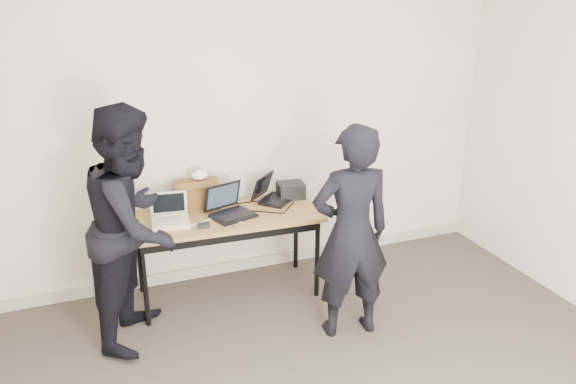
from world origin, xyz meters
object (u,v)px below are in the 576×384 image
person_typist (351,233)px  leather_satchel (197,194)px  equipment_box (291,190)px  laptop_center (229,208)px  desk (226,222)px  laptop_beige (170,218)px  person_observer (134,226)px  laptop_right (272,195)px

person_typist → leather_satchel: bearing=-44.0°
equipment_box → laptop_center: bearing=-162.0°
desk → laptop_beige: 0.45m
desk → person_observer: (-0.74, -0.29, 0.21)m
laptop_beige → person_typist: (1.14, -0.82, 0.03)m
laptop_beige → laptop_right: (0.89, 0.18, 0.00)m
person_observer → laptop_right: bearing=-43.4°
leather_satchel → person_typist: person_typist is taller
person_observer → laptop_center: bearing=-44.4°
equipment_box → person_typist: bearing=-86.2°
laptop_center → laptop_right: bearing=5.4°
laptop_center → laptop_beige: bearing=161.6°
laptop_beige → person_typist: size_ratio=0.20×
laptop_right → equipment_box: laptop_right is taller
desk → person_typist: 1.08m
desk → laptop_center: (0.03, -0.00, 0.12)m
laptop_right → equipment_box: bearing=-39.5°
leather_satchel → person_observer: size_ratio=0.22×
leather_satchel → person_typist: bearing=-44.1°
desk → leather_satchel: leather_satchel is taller
laptop_beige → leather_satchel: 0.36m
equipment_box → person_observer: (-1.37, -0.48, 0.08)m
person_observer → person_typist: bearing=-85.0°
laptop_right → person_typist: person_typist is taller
leather_satchel → person_observer: 0.76m
desk → leather_satchel: size_ratio=4.05×
laptop_beige → person_observer: bearing=-129.3°
laptop_beige → person_typist: bearing=-29.1°
leather_satchel → person_typist: size_ratio=0.24×
equipment_box → person_observer: person_observer is taller
equipment_box → person_typist: (0.07, -1.01, 0.02)m
laptop_right → leather_satchel: (-0.63, 0.05, 0.08)m
laptop_beige → laptop_center: size_ratio=0.78×
laptop_beige → person_typist: 1.40m
desk → laptop_right: size_ratio=3.69×
laptop_beige → leather_satchel: (0.26, 0.23, 0.08)m
desk → laptop_center: laptop_center is taller
leather_satchel → equipment_box: (0.81, -0.04, -0.06)m
laptop_beige → laptop_right: laptop_beige is taller
person_typist → desk: bearing=-43.5°
equipment_box → laptop_right: bearing=-175.6°
laptop_center → person_typist: size_ratio=0.25×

